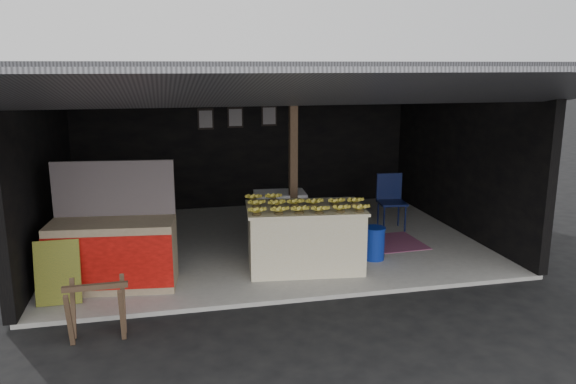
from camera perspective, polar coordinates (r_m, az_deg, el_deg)
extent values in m
plane|color=black|center=(7.36, 1.68, -11.12)|extent=(80.00, 80.00, 0.00)
cube|color=gray|center=(9.63, -2.06, -5.04)|extent=(7.00, 5.00, 0.06)
cube|color=black|center=(11.72, -4.43, 5.58)|extent=(7.00, 0.15, 2.90)
cube|color=black|center=(9.30, -23.85, 2.61)|extent=(0.15, 5.00, 2.90)
cube|color=black|center=(10.50, 17.03, 4.21)|extent=(0.15, 5.00, 2.90)
cube|color=#232326|center=(9.16, -2.21, 12.68)|extent=(7.20, 5.20, 0.12)
cube|color=#232326|center=(5.81, 4.23, 10.27)|extent=(7.40, 2.47, 0.48)
cube|color=brown|center=(8.77, 0.53, 2.99)|extent=(0.12, 0.12, 2.85)
cube|color=silver|center=(8.21, 1.71, -4.77)|extent=(1.72, 1.15, 0.88)
cube|color=silver|center=(8.09, 1.74, -1.63)|extent=(1.78, 1.21, 0.04)
cube|color=white|center=(9.17, -0.82, -2.79)|extent=(0.86, 0.61, 0.91)
cube|color=navy|center=(8.89, -0.44, -2.99)|extent=(0.64, 0.07, 0.27)
cube|color=#B21414|center=(8.98, -0.44, -4.94)|extent=(0.41, 0.05, 0.09)
cube|color=#998466|center=(7.87, -17.29, -6.06)|extent=(1.69, 0.89, 0.91)
cube|color=red|center=(7.53, -17.49, -6.94)|extent=(1.61, 0.20, 0.71)
cube|color=white|center=(7.52, -17.49, -6.97)|extent=(0.55, 0.07, 0.18)
cube|color=#171D46|center=(7.95, -17.53, 0.35)|extent=(1.61, 0.23, 0.76)
cube|color=black|center=(7.58, -22.36, -7.59)|extent=(0.54, 0.18, 0.80)
cube|color=brown|center=(6.52, -21.33, -12.08)|extent=(0.06, 0.26, 0.65)
cube|color=brown|center=(6.47, -16.51, -11.92)|extent=(0.06, 0.26, 0.65)
cube|color=brown|center=(6.81, -21.00, -10.96)|extent=(0.06, 0.26, 0.65)
cube|color=brown|center=(6.76, -16.40, -10.79)|extent=(0.06, 0.26, 0.65)
cube|color=brown|center=(6.53, -19.00, -9.10)|extent=(0.69, 0.07, 0.06)
cylinder|color=navy|center=(8.72, 8.72, -5.25)|extent=(0.32, 0.32, 0.48)
cylinder|color=#0A1138|center=(10.09, 9.73, -2.74)|extent=(0.03, 0.03, 0.49)
cylinder|color=#0A1138|center=(10.21, 11.82, -2.65)|extent=(0.03, 0.03, 0.49)
cylinder|color=#0A1138|center=(10.45, 9.13, -2.17)|extent=(0.03, 0.03, 0.49)
cylinder|color=#0A1138|center=(10.57, 11.16, -2.10)|extent=(0.03, 0.03, 0.49)
cube|color=#0A1138|center=(10.27, 10.52, -1.09)|extent=(0.52, 0.52, 0.04)
cube|color=#0A1138|center=(10.41, 10.23, 0.54)|extent=(0.47, 0.09, 0.50)
cube|color=#661650|center=(9.51, 9.03, -5.20)|extent=(1.54, 1.07, 0.01)
cube|color=black|center=(11.49, -8.37, 7.34)|extent=(0.32, 0.03, 0.42)
cube|color=#4C4C59|center=(11.47, -8.36, 7.33)|extent=(0.26, 0.02, 0.34)
cube|color=black|center=(11.55, -5.38, 7.55)|extent=(0.32, 0.03, 0.42)
cube|color=#4C4C59|center=(11.53, -5.37, 7.54)|extent=(0.26, 0.02, 0.34)
cube|color=black|center=(11.66, -1.94, 7.75)|extent=(0.32, 0.03, 0.42)
cube|color=#4C4C59|center=(11.64, -1.92, 7.74)|extent=(0.26, 0.02, 0.34)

